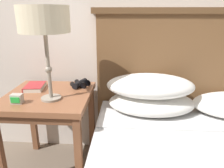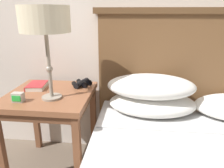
{
  "view_description": "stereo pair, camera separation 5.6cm",
  "coord_description": "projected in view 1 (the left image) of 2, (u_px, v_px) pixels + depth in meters",
  "views": [
    {
      "loc": [
        0.04,
        -0.66,
        1.17
      ],
      "look_at": [
        -0.05,
        0.66,
        0.73
      ],
      "focal_mm": 35.0,
      "sensor_mm": 36.0,
      "label": 1
    },
    {
      "loc": [
        0.09,
        -0.66,
        1.17
      ],
      "look_at": [
        -0.05,
        0.66,
        0.73
      ],
      "focal_mm": 35.0,
      "sensor_mm": 36.0,
      "label": 2
    }
  ],
  "objects": [
    {
      "name": "alarm_clock",
      "position": [
        17.0,
        99.0,
        1.35
      ],
      "size": [
        0.07,
        0.05,
        0.06
      ],
      "color": "#B7B2A8",
      "rests_on": "nightstand"
    },
    {
      "name": "nightstand",
      "position": [
        49.0,
        105.0,
        1.54
      ],
      "size": [
        0.58,
        0.58,
        0.63
      ],
      "color": "brown",
      "rests_on": "ground_plane"
    },
    {
      "name": "book_on_nightstand",
      "position": [
        35.0,
        87.0,
        1.6
      ],
      "size": [
        0.15,
        0.2,
        0.03
      ],
      "color": "silver",
      "rests_on": "nightstand"
    },
    {
      "name": "table_lamp",
      "position": [
        44.0,
        22.0,
        1.27
      ],
      "size": [
        0.3,
        0.3,
        0.58
      ],
      "color": "gray",
      "rests_on": "nightstand"
    },
    {
      "name": "binoculars_pair",
      "position": [
        80.0,
        84.0,
        1.66
      ],
      "size": [
        0.15,
        0.16,
        0.05
      ],
      "color": "black",
      "rests_on": "nightstand"
    }
  ]
}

